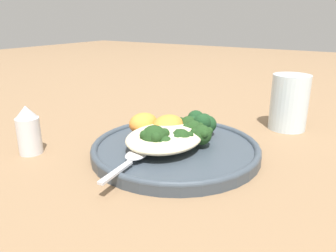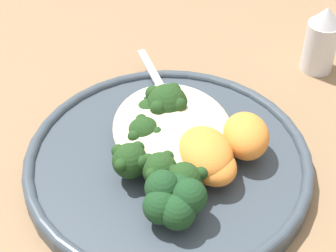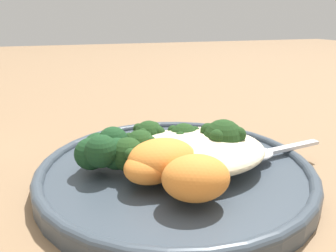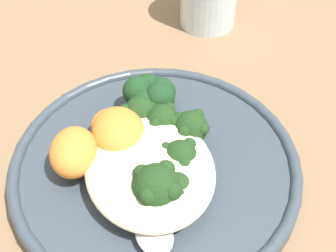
% 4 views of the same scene
% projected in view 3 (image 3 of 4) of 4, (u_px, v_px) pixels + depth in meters
% --- Properties ---
extents(ground_plane, '(4.00, 4.00, 0.00)m').
position_uv_depth(ground_plane, '(190.00, 187.00, 0.34)').
color(ground_plane, '#846647').
extents(plate, '(0.29, 0.29, 0.02)m').
position_uv_depth(plate, '(175.00, 170.00, 0.35)').
color(plate, '#38424C').
rests_on(plate, ground_plane).
extents(quinoa_mound, '(0.14, 0.12, 0.03)m').
position_uv_depth(quinoa_mound, '(198.00, 150.00, 0.34)').
color(quinoa_mound, beige).
rests_on(quinoa_mound, plate).
extents(broccoli_stalk_0, '(0.09, 0.06, 0.04)m').
position_uv_depth(broccoli_stalk_0, '(221.00, 141.00, 0.35)').
color(broccoli_stalk_0, '#ADC675').
rests_on(broccoli_stalk_0, plate).
extents(broccoli_stalk_1, '(0.09, 0.08, 0.03)m').
position_uv_depth(broccoli_stalk_1, '(209.00, 145.00, 0.36)').
color(broccoli_stalk_1, '#ADC675').
rests_on(broccoli_stalk_1, plate).
extents(broccoli_stalk_2, '(0.06, 0.10, 0.03)m').
position_uv_depth(broccoli_stalk_2, '(184.00, 145.00, 0.35)').
color(broccoli_stalk_2, '#ADC675').
rests_on(broccoli_stalk_2, plate).
extents(broccoli_stalk_3, '(0.04, 0.13, 0.03)m').
position_uv_depth(broccoli_stalk_3, '(159.00, 145.00, 0.35)').
color(broccoli_stalk_3, '#ADC675').
rests_on(broccoli_stalk_3, plate).
extents(broccoli_stalk_4, '(0.06, 0.08, 0.03)m').
position_uv_depth(broccoli_stalk_4, '(147.00, 150.00, 0.34)').
color(broccoli_stalk_4, '#ADC675').
rests_on(broccoli_stalk_4, plate).
extents(broccoli_stalk_5, '(0.09, 0.07, 0.03)m').
position_uv_depth(broccoli_stalk_5, '(144.00, 159.00, 0.32)').
color(broccoli_stalk_5, '#ADC675').
rests_on(broccoli_stalk_5, plate).
extents(sweet_potato_chunk_0, '(0.07, 0.06, 0.04)m').
position_uv_depth(sweet_potato_chunk_0, '(196.00, 178.00, 0.27)').
color(sweet_potato_chunk_0, orange).
rests_on(sweet_potato_chunk_0, plate).
extents(sweet_potato_chunk_1, '(0.07, 0.06, 0.04)m').
position_uv_depth(sweet_potato_chunk_1, '(162.00, 159.00, 0.31)').
color(sweet_potato_chunk_1, orange).
rests_on(sweet_potato_chunk_1, plate).
extents(sweet_potato_chunk_2, '(0.07, 0.06, 0.03)m').
position_uv_depth(sweet_potato_chunk_2, '(152.00, 166.00, 0.30)').
color(sweet_potato_chunk_2, orange).
rests_on(sweet_potato_chunk_2, plate).
extents(kale_tuft, '(0.06, 0.06, 0.04)m').
position_uv_depth(kale_tuft, '(104.00, 150.00, 0.33)').
color(kale_tuft, '#193D1E').
rests_on(kale_tuft, plate).
extents(spoon, '(0.12, 0.04, 0.01)m').
position_uv_depth(spoon, '(261.00, 152.00, 0.36)').
color(spoon, silver).
rests_on(spoon, plate).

